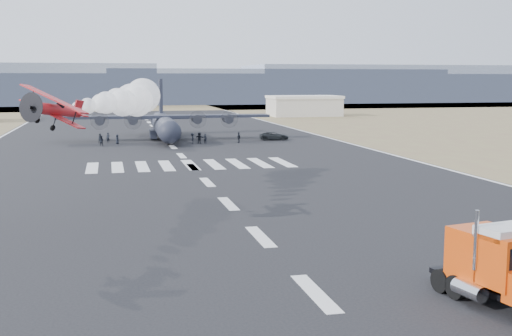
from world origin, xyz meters
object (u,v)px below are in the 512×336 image
object	(u,v)px
crew_b	(100,138)
semi_truck	(505,267)
crew_a	(205,139)
crew_c	(192,138)
crew_e	(117,139)
hangar_right	(304,106)
crew_g	(108,138)
crew_h	(101,141)
aerobatic_biplane	(55,109)
crew_f	(199,138)
crew_d	(239,137)
transport_aircraft	(164,124)
support_vehicle	(274,136)

from	to	relation	value
crew_b	semi_truck	bearing A→B (deg)	-121.26
crew_a	crew_c	bearing A→B (deg)	39.56
crew_a	crew_e	size ratio (longest dim) A/B	0.99
hangar_right	crew_a	size ratio (longest dim) A/B	12.92
crew_b	crew_g	distance (m)	1.32
crew_a	crew_h	bearing A→B (deg)	45.82
aerobatic_biplane	crew_g	xyz separation A→B (m)	(3.49, 63.66, -7.75)
semi_truck	crew_g	xyz separation A→B (m)	(-18.10, 84.83, -1.07)
hangar_right	aerobatic_biplane	size ratio (longest dim) A/B	3.80
crew_b	crew_h	xyz separation A→B (m)	(0.20, -5.34, 0.04)
hangar_right	crew_e	bearing A→B (deg)	-127.43
crew_f	crew_h	bearing A→B (deg)	50.27
aerobatic_biplane	hangar_right	bearing A→B (deg)	84.68
crew_b	crew_d	bearing A→B (deg)	-55.80
crew_d	crew_f	size ratio (longest dim) A/B	0.93
transport_aircraft	crew_g	bearing A→B (deg)	-152.54
crew_b	crew_a	bearing A→B (deg)	-58.77
transport_aircraft	crew_b	distance (m)	12.19
support_vehicle	crew_d	size ratio (longest dim) A/B	2.96
crew_g	crew_h	distance (m)	5.04
support_vehicle	crew_a	size ratio (longest dim) A/B	3.26
crew_e	crew_f	size ratio (longest dim) A/B	0.85
crew_b	crew_h	world-z (taller)	crew_h
aerobatic_biplane	crew_c	distance (m)	62.61
semi_truck	crew_a	bearing A→B (deg)	80.24
hangar_right	support_vehicle	size ratio (longest dim) A/B	3.97
crew_a	crew_c	world-z (taller)	crew_c
crew_a	crew_d	xyz separation A→B (m)	(5.69, -0.24, 0.08)
crew_c	crew_g	bearing A→B (deg)	-95.92
hangar_right	crew_b	xyz separation A→B (m)	(-57.30, -68.64, -2.21)
semi_truck	support_vehicle	xyz separation A→B (m)	(10.61, 83.75, -1.22)
crew_h	aerobatic_biplane	bearing A→B (deg)	109.54
hangar_right	crew_f	world-z (taller)	hangar_right
semi_truck	crew_a	xyz separation A→B (m)	(-2.14, 80.72, -1.15)
aerobatic_biplane	crew_f	size ratio (longest dim) A/B	2.86
support_vehicle	crew_c	size ratio (longest dim) A/B	2.97
transport_aircraft	crew_g	world-z (taller)	transport_aircraft
crew_c	aerobatic_biplane	bearing A→B (deg)	-5.97
transport_aircraft	crew_f	distance (m)	10.42
semi_truck	aerobatic_biplane	bearing A→B (deg)	124.28
aerobatic_biplane	crew_b	distance (m)	64.58
hangar_right	crew_f	size ratio (longest dim) A/B	10.89
aerobatic_biplane	crew_h	xyz separation A→B (m)	(2.43, 58.73, -7.78)
aerobatic_biplane	crew_e	world-z (taller)	aerobatic_biplane
crew_h	transport_aircraft	bearing A→B (deg)	-116.45
semi_truck	aerobatic_biplane	distance (m)	30.97
crew_c	crew_b	bearing A→B (deg)	-96.08
hangar_right	crew_a	xyz separation A→B (m)	(-40.08, -73.16, -2.22)
crew_c	crew_d	bearing A→B (deg)	97.44
hangar_right	semi_truck	xyz separation A→B (m)	(-37.94, -153.89, -1.07)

